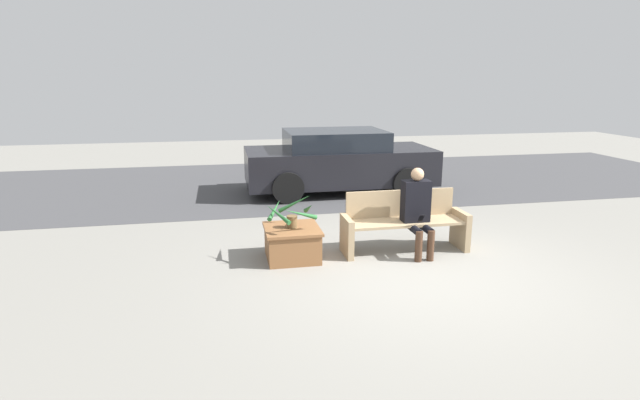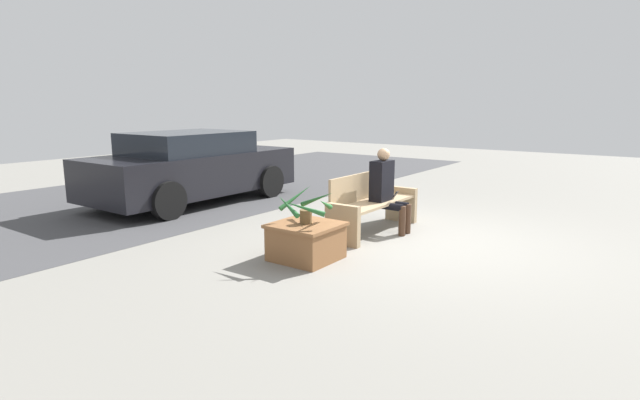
# 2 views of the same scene
# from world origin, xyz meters

# --- Properties ---
(ground_plane) EXTENTS (30.00, 30.00, 0.00)m
(ground_plane) POSITION_xyz_m (0.00, 0.00, 0.00)
(ground_plane) COLOR gray
(road_surface) EXTENTS (20.00, 6.00, 0.01)m
(road_surface) POSITION_xyz_m (0.00, 6.12, 0.00)
(road_surface) COLOR #424244
(road_surface) RESTS_ON ground_plane
(bench) EXTENTS (1.88, 0.54, 0.89)m
(bench) POSITION_xyz_m (0.08, 0.90, 0.43)
(bench) COLOR tan
(bench) RESTS_ON ground_plane
(person_seated) EXTENTS (0.40, 0.57, 1.28)m
(person_seated) POSITION_xyz_m (0.22, 0.73, 0.70)
(person_seated) COLOR black
(person_seated) RESTS_ON ground_plane
(planter_box) EXTENTS (0.78, 0.80, 0.46)m
(planter_box) POSITION_xyz_m (-1.61, 0.86, 0.25)
(planter_box) COLOR brown
(planter_box) RESTS_ON ground_plane
(potted_plant) EXTENTS (0.72, 0.73, 0.46)m
(potted_plant) POSITION_xyz_m (-1.62, 0.86, 0.68)
(potted_plant) COLOR brown
(potted_plant) RESTS_ON planter_box
(parked_car) EXTENTS (4.18, 1.98, 1.40)m
(parked_car) POSITION_xyz_m (0.03, 4.96, 0.70)
(parked_car) COLOR black
(parked_car) RESTS_ON ground_plane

